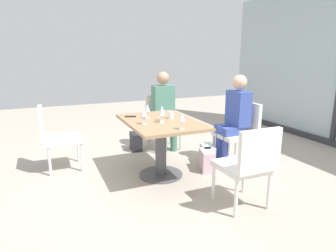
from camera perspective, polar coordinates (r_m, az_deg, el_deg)
name	(u,v)px	position (r m, az deg, el deg)	size (l,w,h in m)	color
ground_plane	(161,175)	(3.86, -1.38, -9.55)	(12.00, 12.00, 0.00)	#A89E8E
dining_table_main	(161,136)	(3.68, -1.43, -1.90)	(1.21, 0.83, 0.73)	#997551
chair_near_window	(240,129)	(4.28, 13.81, -0.57)	(0.46, 0.51, 0.87)	silver
chair_far_left	(162,118)	(4.87, -1.15, 1.58)	(0.50, 0.46, 0.87)	silver
chair_far_right	(248,163)	(3.01, 15.38, -6.88)	(0.50, 0.46, 0.87)	silver
chair_front_left	(55,134)	(4.17, -21.15, -1.51)	(0.46, 0.50, 0.87)	silver
person_near_window	(234,116)	(4.17, 12.77, 1.99)	(0.34, 0.39, 1.26)	#384C9E
person_far_left	(165,107)	(4.73, -0.66, 3.72)	(0.39, 0.34, 1.26)	#4C7F6B
wine_glass_0	(162,112)	(3.49, -1.18, 2.76)	(0.07, 0.07, 0.18)	silver
wine_glass_1	(147,108)	(3.74, -4.02, 3.48)	(0.07, 0.07, 0.18)	silver
wine_glass_2	(182,117)	(3.19, 2.74, 1.68)	(0.07, 0.07, 0.18)	silver
wine_glass_3	(144,113)	(3.43, -4.71, 2.52)	(0.07, 0.07, 0.18)	silver
wine_glass_4	(162,110)	(3.60, -1.19, 3.11)	(0.07, 0.07, 0.18)	silver
coffee_cup	(171,115)	(3.74, 0.55, 2.15)	(0.08, 0.08, 0.09)	white
cell_phone_on_table	(131,116)	(3.88, -7.31, 1.86)	(0.07, 0.14, 0.01)	black
handbag_0	(207,155)	(4.22, 7.69, -5.57)	(0.30, 0.16, 0.28)	silver
handbag_1	(136,141)	(4.82, -6.27, -3.00)	(0.30, 0.16, 0.28)	#232328
handbag_2	(207,160)	(4.00, 7.55, -6.66)	(0.30, 0.16, 0.28)	beige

